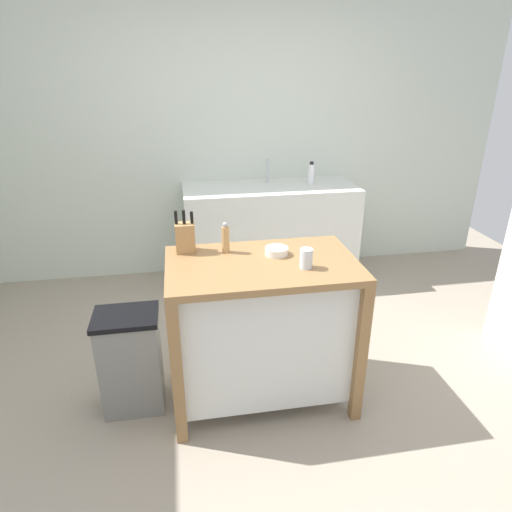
{
  "coord_description": "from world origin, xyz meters",
  "views": [
    {
      "loc": [
        -0.5,
        -2.12,
        1.91
      ],
      "look_at": [
        -0.08,
        0.28,
        0.86
      ],
      "focal_mm": 31.33,
      "sensor_mm": 36.0,
      "label": 1
    }
  ],
  "objects_px": {
    "bowl_ceramic_small": "(277,251)",
    "pepper_grinder": "(226,238)",
    "trash_bin": "(131,361)",
    "sink_faucet": "(268,171)",
    "knife_block": "(185,237)",
    "drinking_cup": "(306,258)",
    "kitchen_island": "(262,324)",
    "bottle_dish_soap": "(311,174)"
  },
  "relations": [
    {
      "from": "trash_bin",
      "to": "pepper_grinder",
      "type": "bearing_deg",
      "value": 13.45
    },
    {
      "from": "sink_faucet",
      "to": "trash_bin",
      "type": "bearing_deg",
      "value": -123.53
    },
    {
      "from": "trash_bin",
      "to": "kitchen_island",
      "type": "bearing_deg",
      "value": -2.55
    },
    {
      "from": "trash_bin",
      "to": "sink_faucet",
      "type": "height_order",
      "value": "sink_faucet"
    },
    {
      "from": "knife_block",
      "to": "drinking_cup",
      "type": "xyz_separation_m",
      "value": [
        0.62,
        -0.34,
        -0.04
      ]
    },
    {
      "from": "pepper_grinder",
      "to": "trash_bin",
      "type": "bearing_deg",
      "value": -166.55
    },
    {
      "from": "knife_block",
      "to": "trash_bin",
      "type": "relative_size",
      "value": 0.39
    },
    {
      "from": "knife_block",
      "to": "bottle_dish_soap",
      "type": "relative_size",
      "value": 1.23
    },
    {
      "from": "trash_bin",
      "to": "sink_faucet",
      "type": "distance_m",
      "value": 2.19
    },
    {
      "from": "bowl_ceramic_small",
      "to": "pepper_grinder",
      "type": "distance_m",
      "value": 0.3
    },
    {
      "from": "sink_faucet",
      "to": "drinking_cup",
      "type": "bearing_deg",
      "value": -95.06
    },
    {
      "from": "drinking_cup",
      "to": "bowl_ceramic_small",
      "type": "bearing_deg",
      "value": 120.11
    },
    {
      "from": "kitchen_island",
      "to": "bowl_ceramic_small",
      "type": "bearing_deg",
      "value": 40.85
    },
    {
      "from": "kitchen_island",
      "to": "bottle_dish_soap",
      "type": "distance_m",
      "value": 1.89
    },
    {
      "from": "kitchen_island",
      "to": "trash_bin",
      "type": "height_order",
      "value": "kitchen_island"
    },
    {
      "from": "trash_bin",
      "to": "knife_block",
      "type": "bearing_deg",
      "value": 27.82
    },
    {
      "from": "knife_block",
      "to": "sink_faucet",
      "type": "relative_size",
      "value": 1.13
    },
    {
      "from": "knife_block",
      "to": "sink_faucet",
      "type": "height_order",
      "value": "knife_block"
    },
    {
      "from": "trash_bin",
      "to": "bottle_dish_soap",
      "type": "distance_m",
      "value": 2.33
    },
    {
      "from": "drinking_cup",
      "to": "bottle_dish_soap",
      "type": "distance_m",
      "value": 1.86
    },
    {
      "from": "kitchen_island",
      "to": "pepper_grinder",
      "type": "height_order",
      "value": "pepper_grinder"
    },
    {
      "from": "bowl_ceramic_small",
      "to": "pepper_grinder",
      "type": "xyz_separation_m",
      "value": [
        -0.28,
        0.09,
        0.06
      ]
    },
    {
      "from": "pepper_grinder",
      "to": "trash_bin",
      "type": "height_order",
      "value": "pepper_grinder"
    },
    {
      "from": "drinking_cup",
      "to": "pepper_grinder",
      "type": "distance_m",
      "value": 0.49
    },
    {
      "from": "drinking_cup",
      "to": "bottle_dish_soap",
      "type": "relative_size",
      "value": 0.53
    },
    {
      "from": "kitchen_island",
      "to": "drinking_cup",
      "type": "relative_size",
      "value": 9.77
    },
    {
      "from": "drinking_cup",
      "to": "knife_block",
      "type": "bearing_deg",
      "value": 151.51
    },
    {
      "from": "trash_bin",
      "to": "bottle_dish_soap",
      "type": "height_order",
      "value": "bottle_dish_soap"
    },
    {
      "from": "kitchen_island",
      "to": "bottle_dish_soap",
      "type": "xyz_separation_m",
      "value": [
        0.76,
        1.66,
        0.48
      ]
    },
    {
      "from": "knife_block",
      "to": "bowl_ceramic_small",
      "type": "bearing_deg",
      "value": -15.25
    },
    {
      "from": "kitchen_island",
      "to": "bottle_dish_soap",
      "type": "bearing_deg",
      "value": 65.3
    },
    {
      "from": "bowl_ceramic_small",
      "to": "trash_bin",
      "type": "distance_m",
      "value": 1.06
    },
    {
      "from": "pepper_grinder",
      "to": "trash_bin",
      "type": "relative_size",
      "value": 0.29
    },
    {
      "from": "bottle_dish_soap",
      "to": "trash_bin",
      "type": "bearing_deg",
      "value": -133.28
    },
    {
      "from": "sink_faucet",
      "to": "knife_block",
      "type": "bearing_deg",
      "value": -117.08
    },
    {
      "from": "bowl_ceramic_small",
      "to": "bottle_dish_soap",
      "type": "xyz_separation_m",
      "value": [
        0.66,
        1.58,
        0.06
      ]
    },
    {
      "from": "kitchen_island",
      "to": "sink_faucet",
      "type": "height_order",
      "value": "sink_faucet"
    },
    {
      "from": "knife_block",
      "to": "bottle_dish_soap",
      "type": "distance_m",
      "value": 1.86
    },
    {
      "from": "bowl_ceramic_small",
      "to": "sink_faucet",
      "type": "relative_size",
      "value": 0.6
    },
    {
      "from": "knife_block",
      "to": "drinking_cup",
      "type": "height_order",
      "value": "knife_block"
    },
    {
      "from": "knife_block",
      "to": "trash_bin",
      "type": "bearing_deg",
      "value": -152.18
    },
    {
      "from": "drinking_cup",
      "to": "trash_bin",
      "type": "xyz_separation_m",
      "value": [
        -0.98,
        0.15,
        -0.64
      ]
    }
  ]
}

